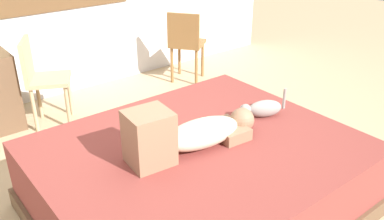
% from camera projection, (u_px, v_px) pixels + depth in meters
% --- Properties ---
extents(ground_plane, '(16.00, 16.00, 0.00)m').
position_uv_depth(ground_plane, '(185.00, 206.00, 2.96)').
color(ground_plane, tan).
extents(bed, '(2.07, 1.73, 0.52)m').
position_uv_depth(bed, '(199.00, 178.00, 2.82)').
color(bed, brown).
rests_on(bed, ground).
extents(person_lying, '(0.94, 0.33, 0.34)m').
position_uv_depth(person_lying, '(189.00, 133.00, 2.61)').
color(person_lying, '#CCB299').
rests_on(person_lying, bed).
extents(cat, '(0.33, 0.21, 0.21)m').
position_uv_depth(cat, '(263.00, 108.00, 3.04)').
color(cat, gray).
rests_on(cat, bed).
extents(chair_by_desk, '(0.51, 0.51, 0.86)m').
position_uv_depth(chair_by_desk, '(41.00, 75.00, 3.87)').
color(chair_by_desk, tan).
rests_on(chair_by_desk, ground).
extents(chair_spare, '(0.53, 0.53, 0.86)m').
position_uv_depth(chair_spare, '(186.00, 41.00, 4.87)').
color(chair_spare, brown).
rests_on(chair_spare, ground).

